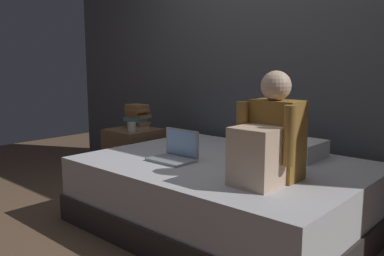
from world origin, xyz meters
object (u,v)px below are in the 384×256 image
nightstand (133,157)px  pillow (285,147)px  book_stack (137,116)px  person_sitting (269,140)px  laptop (176,153)px  bed (224,194)px  mug (132,127)px

nightstand → pillow: pillow is taller
nightstand → pillow: 1.57m
nightstand → book_stack: size_ratio=2.32×
nightstand → pillow: size_ratio=0.98×
person_sitting → book_stack: person_sitting is taller
person_sitting → pillow: 0.75m
laptop → pillow: bearing=53.2°
laptop → book_stack: 1.14m
person_sitting → pillow: size_ratio=1.17×
bed → nightstand: size_ratio=3.63×
nightstand → person_sitting: 1.91m
mug → bed: bearing=-5.1°
bed → person_sitting: bearing=-24.2°
pillow → book_stack: size_ratio=2.35×
nightstand → person_sitting: person_sitting is taller
person_sitting → nightstand: bearing=166.0°
pillow → book_stack: 1.53m
book_stack → pillow: bearing=6.4°
laptop → mug: laptop is taller
person_sitting → laptop: size_ratio=2.05×
laptop → mug: (-0.89, 0.33, 0.05)m
laptop → book_stack: bearing=153.6°
person_sitting → laptop: (-0.77, -0.00, -0.20)m
laptop → bed: bearing=38.9°
bed → pillow: (0.23, 0.45, 0.31)m
pillow → bed: bearing=-116.8°
bed → pillow: size_ratio=3.57×
bed → mug: mug is taller
laptop → pillow: (0.50, 0.67, 0.01)m
pillow → mug: 1.44m
mug → person_sitting: bearing=-11.1°
mug → pillow: bearing=13.9°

